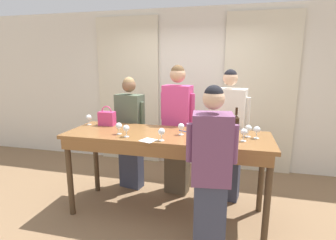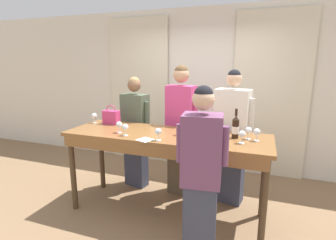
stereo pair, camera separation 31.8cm
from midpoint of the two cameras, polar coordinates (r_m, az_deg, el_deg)
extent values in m
plane|color=#846647|center=(3.56, -3.03, -19.44)|extent=(18.00, 18.00, 0.00)
cube|color=silver|center=(4.75, 2.99, 6.60)|extent=(12.00, 0.06, 2.80)
cube|color=beige|center=(5.05, -10.43, 6.12)|extent=(1.18, 0.03, 2.69)
cube|color=beige|center=(4.61, 17.36, 5.18)|extent=(1.18, 0.03, 2.69)
cube|color=brown|center=(3.15, -3.25, -3.39)|extent=(2.45, 0.79, 0.04)
cube|color=brown|center=(2.83, -5.52, -7.02)|extent=(2.35, 0.03, 0.12)
cylinder|color=#4C3823|center=(3.57, -23.07, -11.38)|extent=(0.07, 0.07, 1.00)
cylinder|color=#4C3823|center=(2.93, 17.83, -16.35)|extent=(0.07, 0.07, 1.00)
cylinder|color=#4C3823|center=(4.05, -17.64, -8.09)|extent=(0.07, 0.07, 1.00)
cylinder|color=#4C3823|center=(3.50, 17.20, -11.37)|extent=(0.07, 0.07, 1.00)
cylinder|color=black|center=(3.07, 11.68, -1.60)|extent=(0.08, 0.08, 0.21)
cone|color=black|center=(3.04, 11.78, 0.69)|extent=(0.08, 0.08, 0.04)
cylinder|color=black|center=(3.03, 11.83, 1.87)|extent=(0.03, 0.03, 0.08)
cylinder|color=white|center=(3.07, 11.67, -1.79)|extent=(0.08, 0.08, 0.08)
cube|color=#C63870|center=(3.67, -15.58, 0.29)|extent=(0.22, 0.12, 0.19)
torus|color=#C63870|center=(3.65, -15.67, 1.83)|extent=(0.14, 0.01, 0.14)
cylinder|color=white|center=(3.09, -0.08, -3.22)|extent=(0.06, 0.06, 0.00)
cylinder|color=white|center=(3.08, -0.08, -2.60)|extent=(0.01, 0.01, 0.07)
sphere|color=white|center=(3.06, -0.08, -1.43)|extent=(0.08, 0.08, 0.08)
cylinder|color=white|center=(3.06, 15.89, -3.86)|extent=(0.06, 0.06, 0.00)
cylinder|color=white|center=(3.05, 15.93, -3.24)|extent=(0.01, 0.01, 0.07)
sphere|color=white|center=(3.03, 16.00, -2.06)|extent=(0.08, 0.08, 0.08)
cylinder|color=white|center=(3.79, -19.12, -0.96)|extent=(0.06, 0.06, 0.00)
cylinder|color=white|center=(3.78, -19.15, -0.45)|extent=(0.01, 0.01, 0.07)
sphere|color=white|center=(3.77, -19.22, 0.51)|extent=(0.08, 0.08, 0.08)
cylinder|color=white|center=(3.10, 14.21, -3.56)|extent=(0.06, 0.06, 0.00)
cylinder|color=white|center=(3.09, 14.25, -2.94)|extent=(0.01, 0.01, 0.07)
sphere|color=white|center=(3.07, 14.31, -1.78)|extent=(0.08, 0.08, 0.08)
cylinder|color=white|center=(2.92, 13.13, -4.49)|extent=(0.06, 0.06, 0.00)
cylinder|color=white|center=(2.91, 13.17, -3.84)|extent=(0.01, 0.01, 0.07)
sphere|color=white|center=(2.89, 13.23, -2.61)|extent=(0.08, 0.08, 0.08)
cylinder|color=white|center=(3.20, -13.40, -2.98)|extent=(0.06, 0.06, 0.00)
cylinder|color=white|center=(3.19, -13.43, -2.38)|extent=(0.01, 0.01, 0.07)
sphere|color=white|center=(3.18, -13.49, -1.26)|extent=(0.08, 0.08, 0.08)
cylinder|color=white|center=(2.87, -4.58, -4.50)|extent=(0.06, 0.06, 0.00)
cylinder|color=white|center=(2.86, -4.60, -3.83)|extent=(0.01, 0.01, 0.07)
sphere|color=white|center=(2.84, -4.62, -2.58)|extent=(0.08, 0.08, 0.08)
cylinder|color=white|center=(3.07, -11.98, -3.58)|extent=(0.06, 0.06, 0.00)
cylinder|color=white|center=(3.06, -12.01, -2.96)|extent=(0.01, 0.01, 0.07)
sphere|color=white|center=(3.05, -12.07, -1.78)|extent=(0.08, 0.08, 0.08)
cube|color=white|center=(2.88, -7.48, -4.46)|extent=(0.20, 0.20, 0.00)
cylinder|color=#193399|center=(3.23, 0.57, -2.47)|extent=(0.12, 0.06, 0.01)
cube|color=#383D51|center=(4.10, -10.23, -8.99)|extent=(0.36, 0.24, 0.80)
cube|color=#4C5B47|center=(3.89, -10.63, 0.84)|extent=(0.43, 0.28, 0.63)
sphere|color=brown|center=(3.83, -10.90, 7.39)|extent=(0.20, 0.20, 0.20)
sphere|color=#93754C|center=(3.83, -10.92, 7.91)|extent=(0.17, 0.17, 0.17)
cylinder|color=#4C5B47|center=(3.76, -7.97, 1.27)|extent=(0.08, 0.08, 0.35)
cylinder|color=#4C5B47|center=(4.02, -13.18, 1.76)|extent=(0.08, 0.08, 0.35)
cube|color=brown|center=(3.86, -0.41, -9.52)|extent=(0.35, 0.24, 0.88)
cube|color=#C63D7A|center=(3.64, -0.43, 2.06)|extent=(0.42, 0.28, 0.70)
sphere|color=tan|center=(3.58, -0.44, 9.82)|extent=(0.22, 0.22, 0.22)
sphere|color=brown|center=(3.58, -0.44, 10.42)|extent=(0.19, 0.19, 0.19)
cylinder|color=#C63D7A|center=(3.55, 2.76, 2.65)|extent=(0.08, 0.08, 0.38)
cylinder|color=#C63D7A|center=(3.72, -3.48, 3.07)|extent=(0.08, 0.08, 0.38)
cube|color=#383D51|center=(3.76, 10.10, -10.44)|extent=(0.40, 0.28, 0.86)
cube|color=silver|center=(3.53, 10.57, 1.20)|extent=(0.47, 0.33, 0.68)
sphere|color=#DBAD89|center=(3.48, 10.88, 8.88)|extent=(0.19, 0.19, 0.19)
sphere|color=black|center=(3.47, 10.90, 9.43)|extent=(0.17, 0.17, 0.17)
cylinder|color=silver|center=(3.48, 14.43, 1.70)|extent=(0.08, 0.08, 0.38)
cylinder|color=silver|center=(3.59, 6.89, 2.31)|extent=(0.08, 0.08, 0.38)
cube|color=#383D51|center=(2.67, 5.34, -21.15)|extent=(0.32, 0.26, 0.81)
cube|color=#704266|center=(2.35, 5.70, -6.28)|extent=(0.38, 0.31, 0.64)
sphere|color=#DBAD89|center=(2.25, 5.94, 4.62)|extent=(0.19, 0.19, 0.19)
sphere|color=black|center=(2.25, 5.96, 5.47)|extent=(0.17, 0.17, 0.17)
cylinder|color=#704266|center=(2.35, 0.96, -5.02)|extent=(0.08, 0.08, 0.35)
cylinder|color=#704266|center=(2.34, 10.50, -5.29)|extent=(0.08, 0.08, 0.35)
camera|label=1|loc=(0.16, -92.86, -0.63)|focal=28.00mm
camera|label=2|loc=(0.16, 87.14, 0.63)|focal=28.00mm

